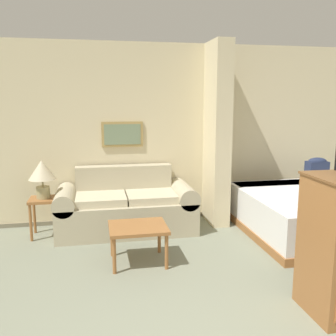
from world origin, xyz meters
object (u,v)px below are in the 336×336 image
object	(u,v)px
table_lamp	(42,173)
backpack	(317,175)
couch	(126,207)
bed	(305,213)
coffee_table	(138,230)

from	to	relation	value
table_lamp	backpack	xyz separation A→B (m)	(3.61, -0.52, -0.06)
table_lamp	backpack	bearing A→B (deg)	-8.24
couch	bed	world-z (taller)	couch
coffee_table	backpack	xyz separation A→B (m)	(2.48, 0.53, 0.43)
couch	bed	bearing A→B (deg)	-13.38
couch	bed	size ratio (longest dim) A/B	0.99
backpack	couch	bearing A→B (deg)	167.69
coffee_table	backpack	distance (m)	2.58
bed	couch	bearing A→B (deg)	166.62
couch	table_lamp	bearing A→B (deg)	-178.46
coffee_table	backpack	world-z (taller)	backpack
coffee_table	table_lamp	size ratio (longest dim) A/B	1.25
couch	bed	xyz separation A→B (m)	(2.39, -0.57, -0.05)
coffee_table	bed	bearing A→B (deg)	12.41
bed	backpack	size ratio (longest dim) A/B	3.96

